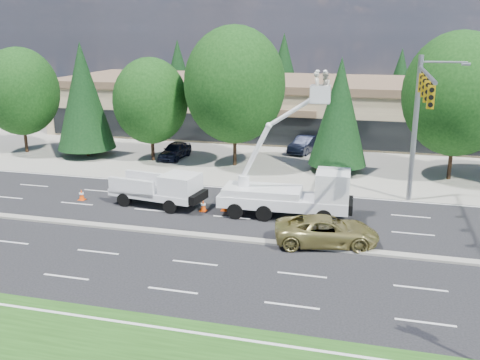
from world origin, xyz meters
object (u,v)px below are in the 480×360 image
(bucket_truck, at_px, (295,188))
(minivan, at_px, (327,231))
(signal_mast, at_px, (420,110))
(utility_pickup, at_px, (161,192))

(bucket_truck, relative_size, minivan, 1.61)
(signal_mast, distance_m, bucket_truck, 8.35)
(utility_pickup, relative_size, bucket_truck, 0.69)
(signal_mast, xyz_separation_m, utility_pickup, (-14.74, -2.91, -5.18))
(utility_pickup, xyz_separation_m, minivan, (10.38, -3.54, -0.16))
(bucket_truck, bearing_deg, minivan, -60.84)
(minivan, bearing_deg, utility_pickup, 59.76)
(signal_mast, bearing_deg, utility_pickup, -168.84)
(signal_mast, height_order, bucket_truck, signal_mast)
(utility_pickup, bearing_deg, signal_mast, 19.91)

